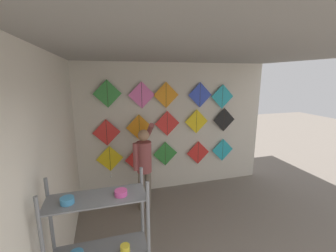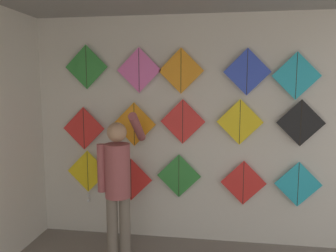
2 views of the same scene
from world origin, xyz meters
TOP-DOWN VIEW (x-y plane):
  - back_panel at (0.00, 4.08)m, footprint 4.60×0.06m
  - left_panel at (-1.93, 2.03)m, footprint 0.06×4.85m
  - ceiling_slab at (0.00, 2.03)m, footprint 4.60×4.85m
  - shopkeeper at (-0.66, 3.36)m, footprint 0.42×0.62m
  - kite_0 at (-1.27, 3.99)m, footprint 0.55×0.04m
  - kite_1 at (-0.69, 3.99)m, footprint 0.55×0.01m
  - kite_2 at (-0.08, 3.99)m, footprint 0.55×0.01m
  - kite_3 at (0.71, 3.99)m, footprint 0.55×0.01m
  - kite_4 at (1.35, 3.99)m, footprint 0.55×0.01m
  - kite_5 at (-1.30, 3.99)m, footprint 0.55×0.01m
  - kite_6 at (-0.64, 3.99)m, footprint 0.55×0.01m
  - kite_7 at (-0.03, 3.99)m, footprint 0.55×0.01m
  - kite_8 at (0.65, 3.99)m, footprint 0.55×0.01m
  - kite_9 at (1.34, 3.99)m, footprint 0.55×0.01m
  - kite_10 at (-1.24, 3.99)m, footprint 0.55×0.01m
  - kite_11 at (-0.57, 3.99)m, footprint 0.55×0.01m
  - kite_12 at (-0.06, 3.99)m, footprint 0.55×0.01m
  - kite_13 at (0.72, 3.99)m, footprint 0.55×0.01m
  - kite_14 at (1.27, 3.99)m, footprint 0.55×0.01m

SIDE VIEW (x-z plane):
  - kite_1 at x=-0.69m, z-range 0.49..1.04m
  - kite_3 at x=0.71m, z-range 0.51..1.06m
  - kite_4 at x=1.35m, z-range 0.52..1.07m
  - kite_0 at x=-1.27m, z-range 0.48..1.17m
  - kite_2 at x=-0.08m, z-range 0.57..1.11m
  - shopkeeper at x=-0.66m, z-range 0.11..1.79m
  - back_panel at x=0.00m, z-range 0.00..2.80m
  - left_panel at x=-1.93m, z-range 0.00..2.80m
  - kite_5 at x=-1.30m, z-range 1.14..1.69m
  - kite_6 at x=-0.64m, z-range 1.20..1.75m
  - kite_7 at x=-0.03m, z-range 1.25..1.80m
  - kite_8 at x=0.65m, z-range 1.25..1.80m
  - kite_9 at x=1.34m, z-range 1.25..1.80m
  - kite_14 at x=1.27m, z-range 1.79..2.34m
  - kite_13 at x=0.72m, z-range 1.84..2.39m
  - kite_12 at x=-0.06m, z-range 1.86..2.41m
  - kite_11 at x=-0.57m, z-range 1.87..2.42m
  - kite_10 at x=-1.24m, z-range 1.91..2.46m
  - ceiling_slab at x=0.00m, z-range 2.80..2.84m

